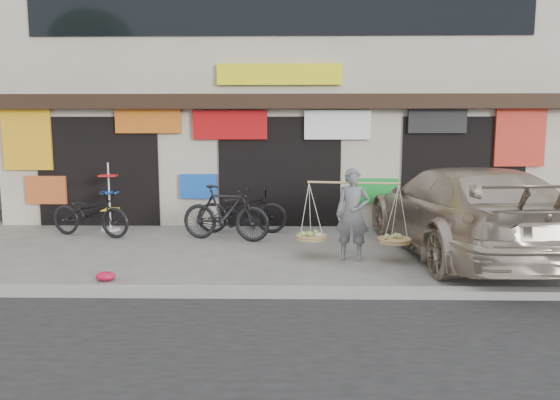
{
  "coord_description": "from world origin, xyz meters",
  "views": [
    {
      "loc": [
        0.22,
        -8.78,
        2.25
      ],
      "look_at": [
        0.05,
        0.9,
        0.99
      ],
      "focal_mm": 32.0,
      "sensor_mm": 36.0,
      "label": 1
    }
  ],
  "objects_px": {
    "street_vendor": "(353,218)",
    "bike_2": "(242,209)",
    "bike_0": "(90,213)",
    "display_rack": "(110,203)",
    "bike_1": "(226,213)",
    "suv": "(461,210)"
  },
  "relations": [
    {
      "from": "street_vendor",
      "to": "bike_2",
      "type": "distance_m",
      "value": 3.35
    },
    {
      "from": "bike_1",
      "to": "suv",
      "type": "bearing_deg",
      "value": -88.79
    },
    {
      "from": "suv",
      "to": "display_rack",
      "type": "bearing_deg",
      "value": -20.96
    },
    {
      "from": "bike_0",
      "to": "display_rack",
      "type": "bearing_deg",
      "value": 4.06
    },
    {
      "from": "street_vendor",
      "to": "suv",
      "type": "bearing_deg",
      "value": 22.74
    },
    {
      "from": "bike_0",
      "to": "suv",
      "type": "distance_m",
      "value": 7.86
    },
    {
      "from": "street_vendor",
      "to": "bike_1",
      "type": "xyz_separation_m",
      "value": [
        -2.51,
        1.63,
        -0.18
      ]
    },
    {
      "from": "bike_2",
      "to": "display_rack",
      "type": "height_order",
      "value": "display_rack"
    },
    {
      "from": "bike_1",
      "to": "suv",
      "type": "height_order",
      "value": "suv"
    },
    {
      "from": "bike_0",
      "to": "bike_1",
      "type": "height_order",
      "value": "bike_1"
    },
    {
      "from": "street_vendor",
      "to": "suv",
      "type": "distance_m",
      "value": 2.17
    },
    {
      "from": "suv",
      "to": "bike_0",
      "type": "bearing_deg",
      "value": -15.42
    },
    {
      "from": "bike_1",
      "to": "bike_2",
      "type": "bearing_deg",
      "value": -2.59
    },
    {
      "from": "bike_1",
      "to": "display_rack",
      "type": "xyz_separation_m",
      "value": [
        -2.9,
        1.12,
        0.05
      ]
    },
    {
      "from": "bike_0",
      "to": "bike_2",
      "type": "height_order",
      "value": "bike_2"
    },
    {
      "from": "bike_0",
      "to": "display_rack",
      "type": "relative_size",
      "value": 1.24
    },
    {
      "from": "display_rack",
      "to": "bike_0",
      "type": "bearing_deg",
      "value": -103.28
    },
    {
      "from": "bike_2",
      "to": "suv",
      "type": "distance_m",
      "value": 4.8
    },
    {
      "from": "bike_1",
      "to": "bike_2",
      "type": "height_order",
      "value": "bike_1"
    },
    {
      "from": "display_rack",
      "to": "bike_1",
      "type": "bearing_deg",
      "value": -21.02
    },
    {
      "from": "bike_1",
      "to": "display_rack",
      "type": "relative_size",
      "value": 1.23
    },
    {
      "from": "bike_1",
      "to": "bike_2",
      "type": "relative_size",
      "value": 0.96
    }
  ]
}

